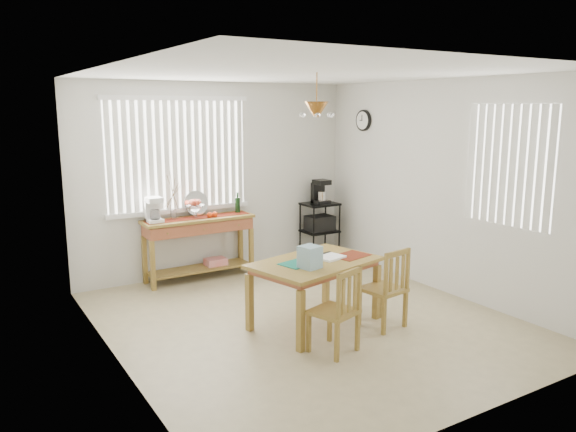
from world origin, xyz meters
TOP-DOWN VIEW (x-y plane):
  - ground at (0.00, 0.00)m, footprint 4.00×4.50m
  - room_shell at (0.00, 0.02)m, footprint 4.20×4.70m
  - sideboard at (-0.38, 2.02)m, footprint 1.48×0.42m
  - sideboard_items at (-0.63, 2.04)m, footprint 1.41×0.35m
  - wire_cart at (1.55, 2.00)m, footprint 0.51×0.40m
  - cart_items at (1.55, 2.01)m, footprint 0.20×0.24m
  - dining_table at (0.01, -0.13)m, footprint 1.46×1.12m
  - table_items at (-0.08, -0.27)m, footprint 1.08×0.48m
  - chair_left at (-0.20, -0.81)m, footprint 0.48×0.48m
  - chair_right at (0.60, -0.58)m, footprint 0.45×0.45m

SIDE VIEW (x-z plane):
  - ground at x=0.00m, z-range -0.01..0.00m
  - chair_left at x=-0.20m, z-range -0.01..0.82m
  - chair_right at x=0.60m, z-range -0.01..0.85m
  - wire_cart at x=1.55m, z-range 0.09..0.95m
  - dining_table at x=0.01m, z-range 0.27..0.97m
  - sideboard at x=-0.38m, z-range 0.21..1.04m
  - table_items at x=-0.08m, z-range 0.67..0.89m
  - sideboard_items at x=-0.63m, z-range 0.65..1.29m
  - cart_items at x=1.55m, z-range 0.85..1.20m
  - room_shell at x=0.00m, z-range 0.34..3.04m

